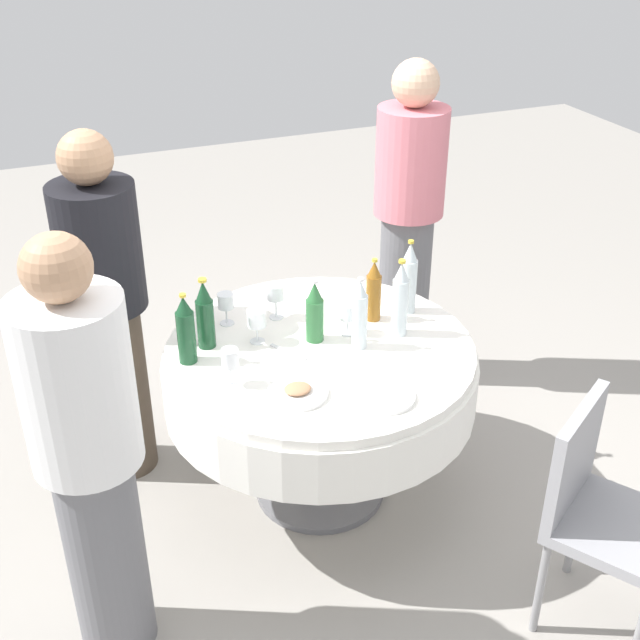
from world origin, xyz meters
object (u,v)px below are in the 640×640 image
plate_inner (386,397)px  bottle_dark_green_east (186,331)px  wine_glass_west (257,319)px  person_east (89,456)px  bottle_green_outer (316,312)px  person_north (107,307)px  bottle_clear_west (400,300)px  wine_glass_near (348,312)px  wine_glass_left (226,303)px  plate_left (298,392)px  bottle_dark_green_north (205,315)px  bottle_amber_south (374,292)px  bottle_clear_right (360,315)px  wine_glass_south (230,360)px  dining_table (320,378)px  bottle_clear_near (409,279)px  person_right (408,222)px  chair_west (597,503)px  wine_glass_outer (276,294)px

plate_inner → bottle_dark_green_east: bearing=-40.6°
wine_glass_west → person_east: size_ratio=0.09×
bottle_green_outer → person_north: bearing=-30.8°
bottle_clear_west → wine_glass_near: bearing=-21.9°
wine_glass_left → plate_left: bearing=98.7°
bottle_dark_green_north → person_north: person_north is taller
bottle_amber_south → bottle_clear_west: size_ratio=0.84×
bottle_clear_right → wine_glass_near: size_ratio=2.25×
bottle_dark_green_north → wine_glass_south: size_ratio=1.98×
wine_glass_near → plate_inner: wine_glass_near is taller
dining_table → bottle_clear_right: (-0.14, 0.06, 0.29)m
person_north → wine_glass_west: bearing=-91.7°
wine_glass_south → wine_glass_west: bearing=-125.7°
bottle_clear_near → dining_table: bearing=16.1°
bottle_clear_right → person_right: size_ratio=0.18×
plate_inner → person_north: bearing=-48.1°
bottle_clear_west → chair_west: 1.05m
bottle_green_outer → person_north: size_ratio=0.17×
plate_inner → bottle_clear_near: bearing=-123.7°
bottle_clear_right → plate_left: bearing=33.0°
wine_glass_near → person_east: person_east is taller
bottle_amber_south → person_north: person_north is taller
bottle_clear_near → bottle_amber_south: bearing=2.9°
bottle_dark_green_east → bottle_clear_west: bottle_clear_west is taller
bottle_amber_south → wine_glass_left: size_ratio=2.01×
bottle_clear_west → plate_inner: 0.49m
wine_glass_west → wine_glass_outer: 0.21m
bottle_amber_south → wine_glass_near: 0.17m
wine_glass_south → plate_inner: (-0.49, 0.29, -0.10)m
bottle_green_outer → wine_glass_west: size_ratio=1.86×
dining_table → plate_left: (0.20, 0.28, 0.16)m
person_north → chair_west: (-1.37, 1.46, -0.29)m
wine_glass_left → bottle_dark_green_north: bearing=49.2°
wine_glass_near → person_east: bearing=24.7°
bottle_clear_right → person_east: size_ratio=0.19×
wine_glass_south → bottle_dark_green_north: bearing=-87.9°
bottle_dark_green_east → bottle_clear_near: 0.96m
plate_left → person_north: person_north is taller
bottle_amber_south → bottle_green_outer: bottle_amber_south is taller
person_north → plate_inner: bearing=-104.1°
plate_left → person_right: (-0.96, -1.02, 0.12)m
bottle_amber_south → person_right: person_right is taller
dining_table → chair_west: (-0.63, 0.96, -0.07)m
bottle_green_outer → wine_glass_left: (0.30, -0.26, -0.02)m
wine_glass_south → person_right: person_right is taller
bottle_green_outer → wine_glass_outer: bearing=-68.7°
bottle_dark_green_north → bottle_green_outer: size_ratio=1.11×
bottle_clear_right → person_north: size_ratio=0.19×
bottle_dark_green_north → wine_glass_outer: size_ratio=1.92×
wine_glass_south → plate_inner: size_ratio=0.71×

